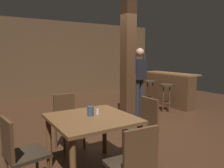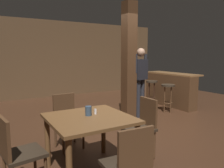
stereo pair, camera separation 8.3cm
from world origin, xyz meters
TOP-DOWN VIEW (x-y plane):
  - ground_plane at (0.00, 0.00)m, footprint 10.80×10.80m
  - wall_back at (0.00, 4.50)m, footprint 8.00×0.10m
  - pillar at (0.33, 0.72)m, footprint 0.28×0.28m
  - dining_table at (-1.57, -1.11)m, footprint 1.02×1.02m
  - chair_south at (-1.55, -1.97)m, footprint 0.44×0.44m
  - chair_east at (-0.67, -1.08)m, footprint 0.42×0.42m
  - chair_north at (-1.55, -0.16)m, footprint 0.45×0.45m
  - chair_west at (-2.45, -1.10)m, footprint 0.48×0.48m
  - napkin_cup at (-1.55, -1.04)m, footprint 0.09×0.09m
  - salt_shaker at (-1.44, -1.03)m, footprint 0.03×0.03m
  - standing_person at (0.64, 0.66)m, footprint 0.47×0.28m
  - bar_counter at (2.20, 1.18)m, footprint 0.56×1.80m
  - bar_stool_near at (1.57, 0.64)m, footprint 0.37×0.37m
  - bar_stool_mid at (1.64, 1.38)m, footprint 0.34×0.34m

SIDE VIEW (x-z plane):
  - ground_plane at x=0.00m, z-range 0.00..0.00m
  - chair_south at x=-1.55m, z-range 0.06..0.95m
  - chair_east at x=-0.67m, z-range 0.06..0.95m
  - chair_north at x=-1.55m, z-range 0.06..0.95m
  - chair_west at x=-2.45m, z-range 0.06..0.95m
  - bar_counter at x=2.20m, z-range 0.01..1.01m
  - bar_stool_near at x=1.57m, z-range 0.20..0.96m
  - bar_stool_mid at x=1.64m, z-range 0.19..0.97m
  - dining_table at x=-1.57m, z-range 0.27..1.03m
  - salt_shaker at x=-1.44m, z-range 0.76..0.83m
  - napkin_cup at x=-1.55m, z-range 0.76..0.89m
  - standing_person at x=0.64m, z-range 0.14..1.86m
  - wall_back at x=0.00m, z-range 0.00..2.80m
  - pillar at x=0.33m, z-range 0.00..2.80m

